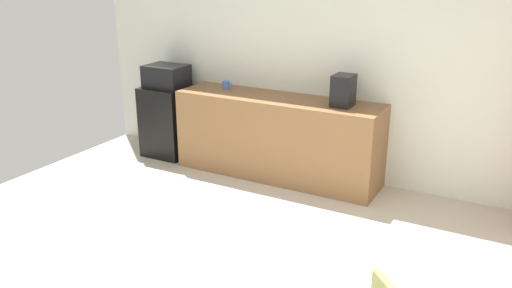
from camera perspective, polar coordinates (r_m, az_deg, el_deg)
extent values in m
cube|color=silver|center=(5.68, 8.54, 9.12)|extent=(6.00, 0.10, 2.60)
cube|color=brown|center=(5.76, 2.35, 0.73)|extent=(2.29, 0.60, 0.90)
cube|color=black|center=(6.54, -9.47, 2.54)|extent=(0.54, 0.54, 0.86)
cube|color=black|center=(6.40, -9.74, 7.33)|extent=(0.48, 0.38, 0.26)
cylinder|color=#3F66BF|center=(6.02, -3.30, 6.45)|extent=(0.08, 0.08, 0.09)
torus|color=#3F66BF|center=(5.99, -2.83, 6.44)|extent=(0.06, 0.01, 0.06)
cube|color=black|center=(5.32, 9.49, 5.77)|extent=(0.20, 0.24, 0.32)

